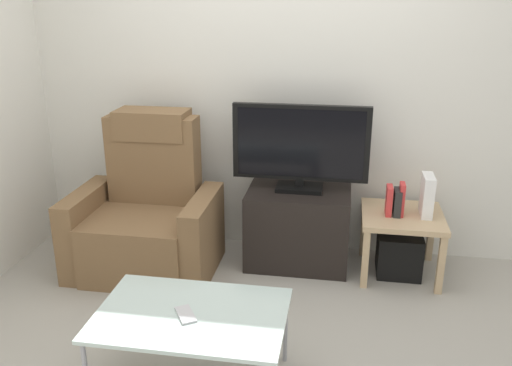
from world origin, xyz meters
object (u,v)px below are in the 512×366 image
object	(u,v)px
cell_phone	(186,314)
subwoofer_box	(399,253)
game_console	(427,195)
coffee_table	(191,318)
side_table	(402,223)
book_rightmost	(402,199)
book_leftmost	(389,200)
book_middle	(397,202)
television	(301,146)
recliner_armchair	(147,216)
tv_stand	(298,227)

from	to	relation	value
cell_phone	subwoofer_box	bearing A→B (deg)	19.26
game_console	coffee_table	bearing A→B (deg)	-131.99
side_table	book_rightmost	size ratio (longest dim) A/B	2.43
side_table	coffee_table	xyz separation A→B (m)	(-1.08, -1.36, 0.02)
book_leftmost	book_middle	xyz separation A→B (m)	(0.05, 0.00, -0.01)
book_middle	book_rightmost	xyz separation A→B (m)	(0.03, 0.00, 0.02)
side_table	cell_phone	world-z (taller)	side_table
television	recliner_armchair	bearing A→B (deg)	-167.12
book_rightmost	coffee_table	size ratio (longest dim) A/B	0.25
tv_stand	coffee_table	distance (m)	1.46
book_leftmost	subwoofer_box	bearing A→B (deg)	11.31
subwoofer_box	game_console	xyz separation A→B (m)	(0.15, 0.01, 0.43)
tv_stand	television	distance (m)	0.59
tv_stand	book_middle	xyz separation A→B (m)	(0.66, -0.07, 0.26)
coffee_table	cell_phone	bearing A→B (deg)	-127.20
tv_stand	book_leftmost	world-z (taller)	book_leftmost
tv_stand	recliner_armchair	distance (m)	1.07
television	cell_phone	distance (m)	1.57
side_table	book_rightmost	xyz separation A→B (m)	(-0.02, -0.02, 0.18)
book_rightmost	book_leftmost	bearing A→B (deg)	180.00
book_leftmost	book_rightmost	xyz separation A→B (m)	(0.08, 0.00, 0.01)
side_table	book_rightmost	distance (m)	0.18
coffee_table	game_console	bearing A→B (deg)	48.01
recliner_armchair	side_table	distance (m)	1.75
book_leftmost	game_console	xyz separation A→B (m)	(0.24, 0.03, 0.04)
recliner_armchair	book_middle	world-z (taller)	recliner_armchair
book_middle	television	bearing A→B (deg)	172.30
television	book_leftmost	distance (m)	0.69
subwoofer_box	book_rightmost	xyz separation A→B (m)	(-0.02, -0.02, 0.41)
tv_stand	game_console	distance (m)	0.91
recliner_armchair	book_rightmost	world-z (taller)	recliner_armchair
recliner_armchair	side_table	size ratio (longest dim) A/B	2.00
book_middle	book_rightmost	distance (m)	0.03
coffee_table	side_table	bearing A→B (deg)	51.35
subwoofer_box	tv_stand	bearing A→B (deg)	175.92
television	side_table	xyz separation A→B (m)	(0.71, -0.07, -0.49)
side_table	game_console	xyz separation A→B (m)	(0.15, 0.01, 0.21)
recliner_armchair	coffee_table	world-z (taller)	recliner_armchair
subwoofer_box	television	bearing A→B (deg)	174.39
television	tv_stand	bearing A→B (deg)	-90.00
book_rightmost	tv_stand	bearing A→B (deg)	174.16
subwoofer_box	game_console	distance (m)	0.46
recliner_armchair	book_middle	bearing A→B (deg)	14.42
book_middle	coffee_table	world-z (taller)	book_middle
television	game_console	distance (m)	0.90
side_table	book_middle	size ratio (longest dim) A/B	3.03
tv_stand	cell_phone	xyz separation A→B (m)	(-0.40, -1.43, 0.15)
game_console	book_leftmost	bearing A→B (deg)	-173.02
subwoofer_box	coffee_table	xyz separation A→B (m)	(-1.08, -1.36, 0.24)
book_leftmost	coffee_table	world-z (taller)	book_leftmost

